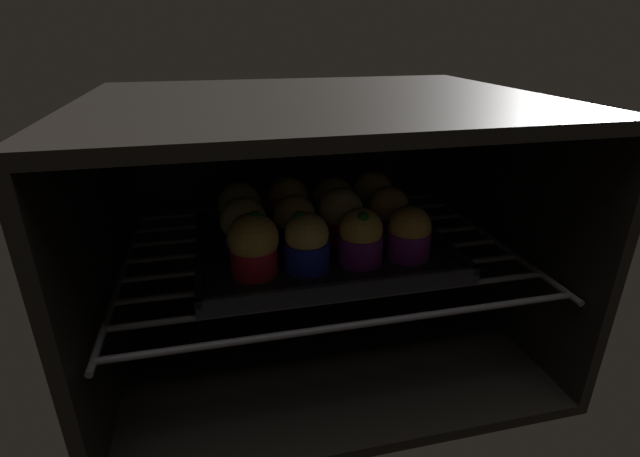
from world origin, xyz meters
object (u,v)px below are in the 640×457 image
object	(u,v)px
muffin_row2_col3	(372,197)
muffin_row1_col1	(294,223)
muffin_row2_col2	(334,203)
muffin_row2_col1	(288,203)
muffin_row2_col0	(240,209)
baking_tray	(320,246)
muffin_row0_col3	(409,233)
muffin_row0_col0	(253,245)
muffin_row1_col2	(341,215)
muffin_row0_col1	(307,243)
muffin_row1_col0	(244,226)
muffin_row0_col2	(361,237)
muffin_row1_col3	(388,213)

from	to	relation	value
muffin_row2_col3	muffin_row1_col1	bearing A→B (deg)	-152.13
muffin_row2_col2	muffin_row2_col3	distance (cm)	6.46
muffin_row2_col1	muffin_row2_col0	bearing A→B (deg)	179.25
baking_tray	muffin_row0_col3	distance (cm)	13.10
muffin_row0_col0	muffin_row1_col2	distance (cm)	14.76
muffin_row0_col1	muffin_row2_col0	size ratio (longest dim) A/B	1.05
muffin_row1_col0	muffin_row2_col0	size ratio (longest dim) A/B	1.05
baking_tray	muffin_row1_col0	world-z (taller)	muffin_row1_col0
muffin_row1_col2	baking_tray	bearing A→B (deg)	-176.42
muffin_row0_col1	muffin_row1_col2	xyz separation A→B (cm)	(6.39, 7.19, 0.32)
muffin_row0_col3	muffin_row2_col3	bearing A→B (deg)	91.40
baking_tray	muffin_row2_col0	size ratio (longest dim) A/B	4.62
muffin_row0_col2	muffin_row2_col2	bearing A→B (deg)	90.27
muffin_row2_col0	muffin_row1_col0	bearing A→B (deg)	-90.51
muffin_row0_col1	muffin_row0_col3	world-z (taller)	muffin_row0_col1
muffin_row1_col3	muffin_row0_col2	bearing A→B (deg)	-132.82
baking_tray	muffin_row1_col3	xyz separation A→B (cm)	(10.13, 0.06, 4.14)
muffin_row0_col3	muffin_row1_col1	world-z (taller)	muffin_row1_col1
muffin_row0_col2	muffin_row1_col3	xyz separation A→B (cm)	(6.34, 6.84, 0.08)
baking_tray	muffin_row0_col1	xyz separation A→B (cm)	(-3.33, -7.00, 4.10)
muffin_row0_col1	muffin_row1_col2	size ratio (longest dim) A/B	0.99
muffin_row1_col1	muffin_row2_col1	bearing A→B (deg)	86.87
muffin_row0_col2	muffin_row2_col0	distance (cm)	20.05
muffin_row1_col3	muffin_row2_col0	bearing A→B (deg)	160.84
muffin_row1_col3	muffin_row2_col2	xyz separation A→B (cm)	(-6.40, 6.64, -0.16)
baking_tray	muffin_row1_col1	xyz separation A→B (cm)	(-3.66, -0.09, 4.04)
muffin_row0_col0	muffin_row1_col2	size ratio (longest dim) A/B	1.04
muffin_row1_col2	muffin_row2_col2	size ratio (longest dim) A/B	1.07
muffin_row2_col1	muffin_row2_col3	distance (cm)	13.43
muffin_row0_col3	baking_tray	bearing A→B (deg)	147.23
muffin_row0_col0	muffin_row1_col0	distance (cm)	6.53
muffin_row0_col0	muffin_row1_col0	size ratio (longest dim) A/B	1.06
muffin_row1_col0	muffin_row2_col1	xyz separation A→B (cm)	(7.35, 7.42, 0.04)
muffin_row0_col3	muffin_row0_col1	bearing A→B (deg)	-179.04
muffin_row0_col2	muffin_row0_col3	bearing A→B (deg)	0.12
muffin_row1_col1	muffin_row1_col3	size ratio (longest dim) A/B	0.98
muffin_row2_col1	muffin_row0_col1	bearing A→B (deg)	-90.28
muffin_row1_col2	muffin_row2_col0	size ratio (longest dim) A/B	1.07
muffin_row1_col2	muffin_row1_col3	world-z (taller)	muffin_row1_col2
muffin_row0_col1	muffin_row2_col1	distance (cm)	14.15
muffin_row0_col2	muffin_row2_col0	world-z (taller)	same
muffin_row1_col0	muffin_row2_col3	bearing A→B (deg)	19.83
baking_tray	muffin_row1_col1	size ratio (longest dim) A/B	4.60
muffin_row2_col1	muffin_row1_col0	bearing A→B (deg)	-134.72
baking_tray	muffin_row0_col0	bearing A→B (deg)	-145.84
muffin_row0_col1	muffin_row2_col2	world-z (taller)	muffin_row0_col1
muffin_row1_col3	muffin_row2_col0	xyz separation A→B (cm)	(-20.67, 7.18, -0.11)
muffin_row0_col0	muffin_row1_col3	xyz separation A→B (cm)	(20.10, 6.82, -0.25)
muffin_row1_col0	muffin_row2_col3	world-z (taller)	same
muffin_row0_col3	muffin_row2_col1	size ratio (longest dim) A/B	0.88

